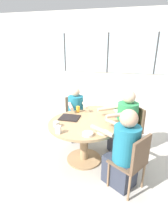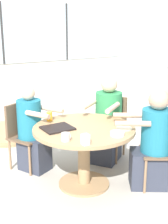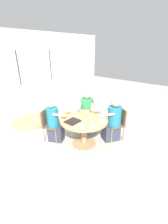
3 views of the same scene
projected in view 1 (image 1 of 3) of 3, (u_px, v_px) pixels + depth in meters
ground_plane at (84, 159)px, 3.09m from camera, size 16.00×16.00×0.00m
wall_back_with_windows at (108, 62)px, 5.11m from camera, size 8.40×0.08×2.80m
dining_table at (84, 132)px, 2.89m from camera, size 1.16×1.16×0.72m
chair_for_woman_green_shirt at (134, 160)px, 2.25m from camera, size 0.55×0.55×0.86m
chair_for_man_blue_shirt at (75, 113)px, 3.77m from camera, size 0.54×0.54×0.86m
chair_for_man_teal_shirt at (133, 125)px, 3.21m from camera, size 0.56×0.56×0.86m
person_woman_green_shirt at (123, 153)px, 2.36m from camera, size 0.71×0.63×1.16m
person_man_blue_shirt at (76, 117)px, 3.63m from camera, size 0.52×0.63×1.10m
person_man_teal_shirt at (125, 126)px, 3.15m from camera, size 0.73×0.66×1.18m
food_tray_dark at (70, 118)px, 2.99m from camera, size 0.32×0.28×0.02m
coffee_mug at (56, 124)px, 2.67m from camera, size 0.10×0.09×0.08m
juice_glass at (78, 109)px, 3.25m from camera, size 0.07×0.07×0.11m
milk_carton_small at (58, 130)px, 2.47m from camera, size 0.07×0.07×0.11m
bowl_white_shallow at (88, 134)px, 2.42m from camera, size 0.15×0.15×0.04m
plate_tortillas at (103, 132)px, 2.50m from camera, size 0.18×0.18×0.01m
folded_table_stack at (95, 113)px, 5.02m from camera, size 1.16×1.16×0.09m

